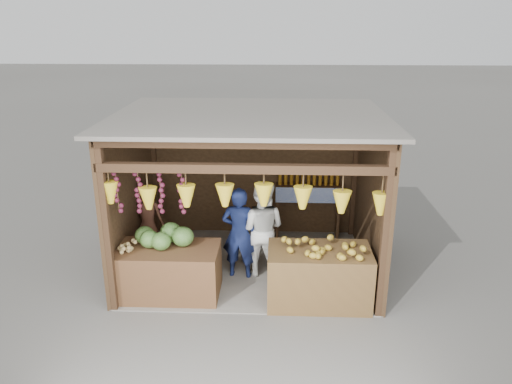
% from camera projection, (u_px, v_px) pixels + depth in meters
% --- Properties ---
extents(ground, '(80.00, 80.00, 0.00)m').
position_uv_depth(ground, '(250.00, 266.00, 8.68)').
color(ground, '#514F49').
rests_on(ground, ground).
extents(stall_structure, '(4.30, 3.30, 2.66)m').
position_uv_depth(stall_structure, '(248.00, 176.00, 8.10)').
color(stall_structure, slate).
rests_on(stall_structure, ground).
extents(back_shelf, '(1.25, 0.32, 1.32)m').
position_uv_depth(back_shelf, '(308.00, 195.00, 9.57)').
color(back_shelf, '#382314').
rests_on(back_shelf, ground).
extents(counter_left, '(1.54, 0.85, 0.79)m').
position_uv_depth(counter_left, '(169.00, 272.00, 7.67)').
color(counter_left, '#4B3019').
rests_on(counter_left, ground).
extents(counter_right, '(1.52, 0.85, 0.86)m').
position_uv_depth(counter_right, '(319.00, 276.00, 7.47)').
color(counter_right, '#473017').
rests_on(counter_right, ground).
extents(stool, '(0.31, 0.31, 0.29)m').
position_uv_depth(stool, '(151.00, 252.00, 8.88)').
color(stool, black).
rests_on(stool, ground).
extents(man_standing, '(0.61, 0.44, 1.56)m').
position_uv_depth(man_standing, '(239.00, 233.00, 8.09)').
color(man_standing, '#121B44').
rests_on(man_standing, ground).
extents(woman_standing, '(0.92, 0.79, 1.64)m').
position_uv_depth(woman_standing, '(262.00, 229.00, 8.17)').
color(woman_standing, silver).
rests_on(woman_standing, ground).
extents(vendor_seated, '(0.63, 0.50, 1.12)m').
position_uv_depth(vendor_seated, '(148.00, 215.00, 8.65)').
color(vendor_seated, '#553022').
rests_on(vendor_seated, stool).
extents(melon_pile, '(1.00, 0.50, 0.32)m').
position_uv_depth(melon_pile, '(162.00, 236.00, 7.58)').
color(melon_pile, '#184913').
rests_on(melon_pile, counter_left).
extents(tanfruit_pile, '(0.34, 0.40, 0.13)m').
position_uv_depth(tanfruit_pile, '(126.00, 246.00, 7.47)').
color(tanfruit_pile, tan).
rests_on(tanfruit_pile, counter_left).
extents(mango_pile, '(1.40, 0.64, 0.22)m').
position_uv_depth(mango_pile, '(323.00, 245.00, 7.24)').
color(mango_pile, '#BC7019').
rests_on(mango_pile, counter_right).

